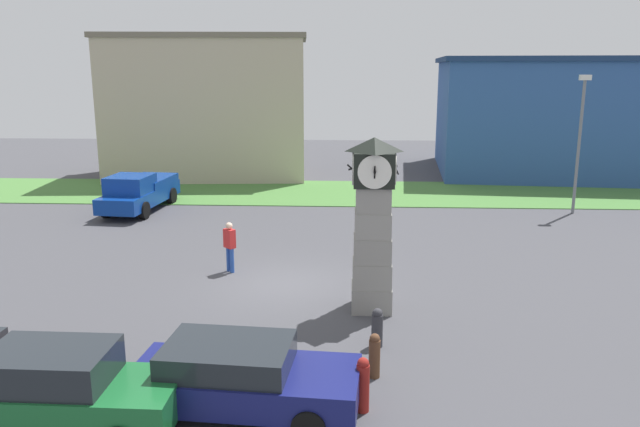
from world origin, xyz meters
TOP-DOWN VIEW (x-y plane):
  - ground_plane at (0.00, 0.00)m, footprint 80.85×80.85m
  - clock_tower at (2.68, -1.95)m, footprint 1.41×1.45m
  - bollard_near_tower at (2.33, -7.38)m, footprint 0.26×0.26m
  - bollard_mid_row at (2.62, -5.97)m, footprint 0.25×0.25m
  - bollard_far_row at (2.74, -4.40)m, footprint 0.28×0.28m
  - car_near_tower at (-3.27, -8.30)m, footprint 4.14×1.89m
  - car_by_building at (-0.08, -7.47)m, footprint 4.62×2.29m
  - pickup_truck at (-7.98, 10.10)m, footprint 2.47×5.74m
  - pedestrian_crossing_lot at (-1.93, 1.14)m, footprint 0.45×0.45m
  - street_lamp_far_side at (12.55, 10.50)m, footprint 0.50×0.24m
  - warehouse_blue_far at (-6.82, 20.23)m, footprint 12.73×7.78m
  - storefront_low_left at (16.51, 22.55)m, footprint 18.35×13.04m
  - grass_verge_far at (-2.51, 14.82)m, footprint 48.51×7.01m

SIDE VIEW (x-z plane):
  - ground_plane at x=0.00m, z-range 0.00..0.00m
  - grass_verge_far at x=-2.51m, z-range 0.00..0.04m
  - bollard_far_row at x=2.74m, z-range 0.01..1.00m
  - bollard_mid_row at x=2.62m, z-range 0.01..1.03m
  - bollard_near_tower at x=2.33m, z-range 0.01..1.16m
  - car_by_building at x=-0.08m, z-range 0.03..1.45m
  - car_near_tower at x=-3.27m, z-range 0.00..1.63m
  - pickup_truck at x=-7.98m, z-range 0.01..1.86m
  - pedestrian_crossing_lot at x=-1.93m, z-range 0.13..1.83m
  - clock_tower at x=2.68m, z-range 0.03..4.90m
  - storefront_low_left at x=16.51m, z-range 0.01..7.34m
  - street_lamp_far_side at x=12.55m, z-range 0.50..6.87m
  - warehouse_blue_far at x=-6.82m, z-range 0.01..8.63m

